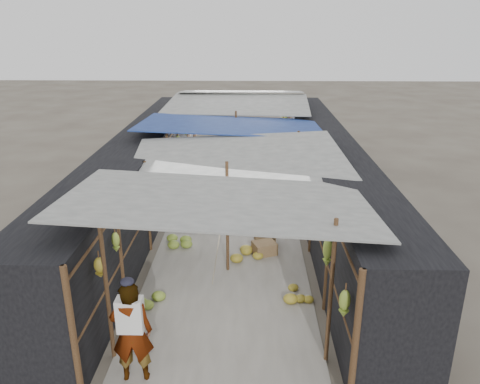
# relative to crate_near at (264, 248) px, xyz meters

# --- Properties ---
(ground) EXTENTS (80.00, 80.00, 0.00)m
(ground) POSITION_rel_crate_near_xyz_m (-0.86, -3.80, -0.16)
(ground) COLOR #6B6356
(ground) RESTS_ON ground
(aisle_slab) EXTENTS (3.60, 16.00, 0.02)m
(aisle_slab) POSITION_rel_crate_near_xyz_m (-0.86, 2.70, -0.15)
(aisle_slab) COLOR #9E998E
(aisle_slab) RESTS_ON ground
(stall_left) EXTENTS (1.40, 15.00, 2.30)m
(stall_left) POSITION_rel_crate_near_xyz_m (-3.56, 2.70, 0.99)
(stall_left) COLOR black
(stall_left) RESTS_ON ground
(stall_right) EXTENTS (1.40, 15.00, 2.30)m
(stall_right) POSITION_rel_crate_near_xyz_m (1.84, 2.70, 0.99)
(stall_right) COLOR black
(stall_right) RESTS_ON ground
(crate_near) EXTENTS (0.66, 0.60, 0.32)m
(crate_near) POSITION_rel_crate_near_xyz_m (0.00, 0.00, 0.00)
(crate_near) COLOR olive
(crate_near) RESTS_ON ground
(crate_mid) EXTENTS (0.56, 0.47, 0.30)m
(crate_mid) POSITION_rel_crate_near_xyz_m (0.02, 0.54, -0.01)
(crate_mid) COLOR olive
(crate_mid) RESTS_ON ground
(crate_back) EXTENTS (0.51, 0.47, 0.26)m
(crate_back) POSITION_rel_crate_near_xyz_m (-1.01, 6.05, -0.03)
(crate_back) COLOR olive
(crate_back) RESTS_ON ground
(black_basin) EXTENTS (0.64, 0.64, 0.19)m
(black_basin) POSITION_rel_crate_near_xyz_m (0.84, 3.40, -0.07)
(black_basin) COLOR black
(black_basin) RESTS_ON ground
(vendor_elderly) EXTENTS (0.69, 0.49, 1.76)m
(vendor_elderly) POSITION_rel_crate_near_xyz_m (-2.17, -4.30, 0.72)
(vendor_elderly) COLOR white
(vendor_elderly) RESTS_ON ground
(shopper_blue) EXTENTS (0.76, 0.62, 1.48)m
(shopper_blue) POSITION_rel_crate_near_xyz_m (-1.53, 2.06, 0.58)
(shopper_blue) COLOR navy
(shopper_blue) RESTS_ON ground
(vendor_seated) EXTENTS (0.39, 0.63, 0.95)m
(vendor_seated) POSITION_rel_crate_near_xyz_m (0.84, 6.85, 0.32)
(vendor_seated) COLOR #4A4540
(vendor_seated) RESTS_ON ground
(market_canopy) EXTENTS (5.62, 15.20, 2.77)m
(market_canopy) POSITION_rel_crate_near_xyz_m (-0.83, 3.04, 2.24)
(market_canopy) COLOR brown
(market_canopy) RESTS_ON ground
(hanging_bananas) EXTENTS (3.96, 14.44, 0.80)m
(hanging_bananas) POSITION_rel_crate_near_xyz_m (-0.74, 2.81, 1.49)
(hanging_bananas) COLOR olive
(hanging_bananas) RESTS_ON ground
(floor_bananas) EXTENTS (3.91, 9.80, 0.35)m
(floor_bananas) POSITION_rel_crate_near_xyz_m (-1.05, 1.89, -0.00)
(floor_bananas) COLOR olive
(floor_bananas) RESTS_ON ground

